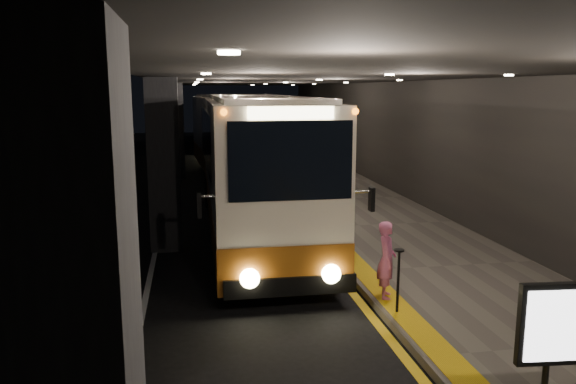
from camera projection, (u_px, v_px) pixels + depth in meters
ground at (238, 300)px, 11.07m from camera, size 90.00×90.00×0.00m
lane_line_white at (158, 239)px, 15.61m from camera, size 0.12×50.00×0.01m
kerb_stripe_yellow at (304, 232)px, 16.31m from camera, size 0.18×50.00×0.01m
sidewalk at (383, 227)px, 16.71m from camera, size 4.50×50.00×0.15m
tactile_strip at (321, 227)px, 16.37m from camera, size 0.50×50.00×0.01m
terminal_wall at (458, 127)px, 16.56m from camera, size 0.10×50.00×6.00m
support_columns at (164, 165)px, 14.30m from camera, size 0.80×24.80×4.40m
canopy at (310, 71)px, 15.51m from camera, size 9.00×50.00×0.40m
coach_main at (253, 171)px, 15.87m from camera, size 2.67×12.30×3.82m
coach_second at (230, 140)px, 26.00m from camera, size 3.26×12.01×3.73m
coach_third at (214, 123)px, 41.04m from camera, size 2.94×11.30×3.51m
passenger_boarding at (387, 260)px, 10.69m from camera, size 0.49×0.62×1.50m
info_sign at (550, 327)px, 6.73m from camera, size 0.80×0.18×1.69m
stanchion_post at (398, 282)px, 9.99m from camera, size 0.05×0.05×1.16m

